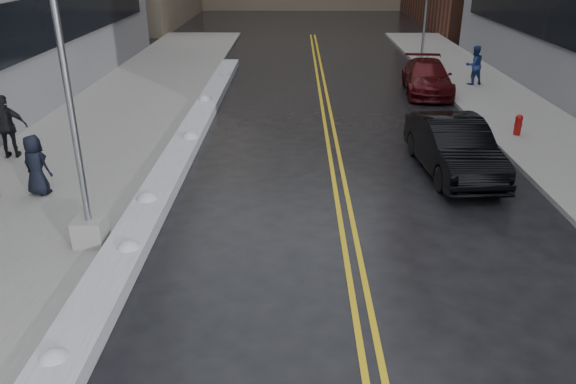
{
  "coord_description": "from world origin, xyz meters",
  "views": [
    {
      "loc": [
        1.23,
        -8.94,
        6.24
      ],
      "look_at": [
        1.07,
        2.28,
        1.3
      ],
      "focal_mm": 35.0,
      "sensor_mm": 36.0,
      "label": 1
    }
  ],
  "objects_px": {
    "fire_hydrant": "(518,124)",
    "pedestrian_d": "(8,127)",
    "pedestrian_east": "(474,65)",
    "lamppost": "(76,142)",
    "car_maroon": "(427,77)",
    "car_black": "(454,147)",
    "traffic_signal": "(427,1)",
    "pedestrian_c": "(36,165)"
  },
  "relations": [
    {
      "from": "pedestrian_c",
      "to": "car_black",
      "type": "bearing_deg",
      "value": -149.84
    },
    {
      "from": "pedestrian_east",
      "to": "car_black",
      "type": "distance_m",
      "value": 11.69
    },
    {
      "from": "pedestrian_c",
      "to": "fire_hydrant",
      "type": "bearing_deg",
      "value": -140.07
    },
    {
      "from": "fire_hydrant",
      "to": "pedestrian_d",
      "type": "height_order",
      "value": "pedestrian_d"
    },
    {
      "from": "fire_hydrant",
      "to": "traffic_signal",
      "type": "relative_size",
      "value": 0.12
    },
    {
      "from": "fire_hydrant",
      "to": "pedestrian_east",
      "type": "relative_size",
      "value": 0.4
    },
    {
      "from": "traffic_signal",
      "to": "pedestrian_d",
      "type": "bearing_deg",
      "value": -134.4
    },
    {
      "from": "pedestrian_c",
      "to": "pedestrian_east",
      "type": "height_order",
      "value": "pedestrian_east"
    },
    {
      "from": "lamppost",
      "to": "traffic_signal",
      "type": "distance_m",
      "value": 24.98
    },
    {
      "from": "pedestrian_c",
      "to": "car_black",
      "type": "xyz_separation_m",
      "value": [
        11.47,
        2.07,
        -0.15
      ]
    },
    {
      "from": "lamppost",
      "to": "pedestrian_c",
      "type": "bearing_deg",
      "value": 130.2
    },
    {
      "from": "traffic_signal",
      "to": "car_black",
      "type": "height_order",
      "value": "traffic_signal"
    },
    {
      "from": "car_maroon",
      "to": "lamppost",
      "type": "bearing_deg",
      "value": -120.35
    },
    {
      "from": "car_black",
      "to": "fire_hydrant",
      "type": "bearing_deg",
      "value": 41.75
    },
    {
      "from": "pedestrian_east",
      "to": "lamppost",
      "type": "bearing_deg",
      "value": 33.83
    },
    {
      "from": "pedestrian_c",
      "to": "car_maroon",
      "type": "height_order",
      "value": "pedestrian_c"
    },
    {
      "from": "pedestrian_east",
      "to": "fire_hydrant",
      "type": "bearing_deg",
      "value": 68.34
    },
    {
      "from": "pedestrian_c",
      "to": "pedestrian_east",
      "type": "bearing_deg",
      "value": -119.32
    },
    {
      "from": "traffic_signal",
      "to": "pedestrian_d",
      "type": "height_order",
      "value": "traffic_signal"
    },
    {
      "from": "lamppost",
      "to": "fire_hydrant",
      "type": "distance_m",
      "value": 14.81
    },
    {
      "from": "fire_hydrant",
      "to": "pedestrian_c",
      "type": "xyz_separation_m",
      "value": [
        -14.58,
        -5.31,
        0.42
      ]
    },
    {
      "from": "fire_hydrant",
      "to": "pedestrian_c",
      "type": "relative_size",
      "value": 0.45
    },
    {
      "from": "fire_hydrant",
      "to": "lamppost",
      "type": "bearing_deg",
      "value": -146.96
    },
    {
      "from": "pedestrian_east",
      "to": "car_black",
      "type": "bearing_deg",
      "value": 54.33
    },
    {
      "from": "pedestrian_d",
      "to": "car_black",
      "type": "bearing_deg",
      "value": 165.5
    },
    {
      "from": "fire_hydrant",
      "to": "car_black",
      "type": "relative_size",
      "value": 0.15
    },
    {
      "from": "fire_hydrant",
      "to": "car_maroon",
      "type": "relative_size",
      "value": 0.15
    },
    {
      "from": "pedestrian_d",
      "to": "pedestrian_east",
      "type": "height_order",
      "value": "pedestrian_d"
    },
    {
      "from": "fire_hydrant",
      "to": "traffic_signal",
      "type": "distance_m",
      "value": 14.3
    },
    {
      "from": "fire_hydrant",
      "to": "pedestrian_d",
      "type": "bearing_deg",
      "value": -171.53
    },
    {
      "from": "traffic_signal",
      "to": "fire_hydrant",
      "type": "bearing_deg",
      "value": -87.95
    },
    {
      "from": "pedestrian_c",
      "to": "car_black",
      "type": "relative_size",
      "value": 0.33
    },
    {
      "from": "traffic_signal",
      "to": "pedestrian_c",
      "type": "xyz_separation_m",
      "value": [
        -14.08,
        -19.31,
        -2.44
      ]
    },
    {
      "from": "lamppost",
      "to": "car_maroon",
      "type": "bearing_deg",
      "value": 54.37
    },
    {
      "from": "traffic_signal",
      "to": "car_black",
      "type": "xyz_separation_m",
      "value": [
        -2.61,
        -17.24,
        -2.59
      ]
    },
    {
      "from": "lamppost",
      "to": "car_black",
      "type": "relative_size",
      "value": 1.54
    },
    {
      "from": "fire_hydrant",
      "to": "car_black",
      "type": "xyz_separation_m",
      "value": [
        -3.11,
        -3.24,
        0.27
      ]
    },
    {
      "from": "lamppost",
      "to": "car_black",
      "type": "height_order",
      "value": "lamppost"
    },
    {
      "from": "car_black",
      "to": "car_maroon",
      "type": "distance_m",
      "value": 10.03
    },
    {
      "from": "traffic_signal",
      "to": "car_black",
      "type": "bearing_deg",
      "value": -98.61
    },
    {
      "from": "pedestrian_c",
      "to": "pedestrian_east",
      "type": "xyz_separation_m",
      "value": [
        15.24,
        13.13,
        0.09
      ]
    },
    {
      "from": "traffic_signal",
      "to": "pedestrian_c",
      "type": "bearing_deg",
      "value": -126.1
    }
  ]
}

